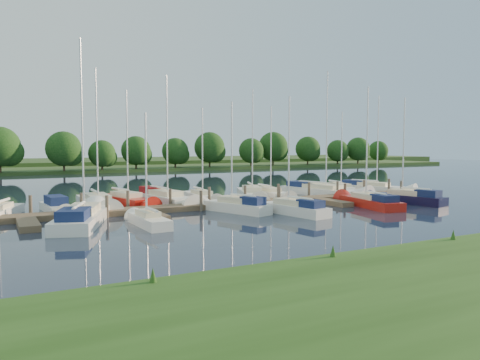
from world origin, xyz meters
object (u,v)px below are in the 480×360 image
sailboat_n_5 (202,197)px  sailboat_s_2 (236,208)px  dock (238,205)px  motorboat (57,208)px

sailboat_n_5 → sailboat_s_2: (-0.79, -8.33, 0.08)m
dock → sailboat_n_5: size_ratio=4.50×
motorboat → sailboat_n_5: sailboat_n_5 is taller
motorboat → sailboat_n_5: bearing=-177.2°
sailboat_s_2 → sailboat_n_5: bearing=64.7°
motorboat → sailboat_n_5: 13.01m
motorboat → sailboat_s_2: sailboat_s_2 is taller
sailboat_n_5 → motorboat: bearing=10.9°
dock → motorboat: bearing=163.1°
dock → motorboat: size_ratio=7.08×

